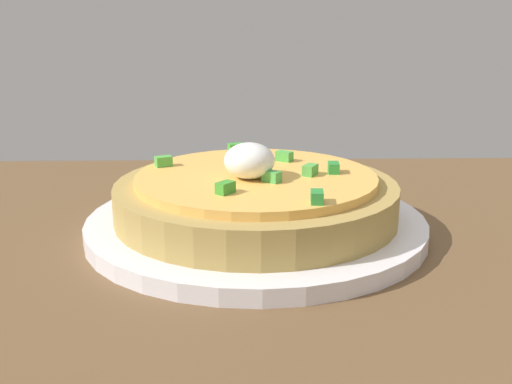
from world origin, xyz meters
TOP-DOWN VIEW (x-y plane):
  - dining_table at (0.00, 0.00)cm, footprint 91.71×69.68cm
  - plate at (-7.27, -10.47)cm, footprint 25.94×25.94cm
  - pizza at (-7.26, -10.44)cm, footprint 21.47×21.47cm

SIDE VIEW (x-z plane):
  - dining_table at x=0.00cm, z-range 0.00..2.41cm
  - plate at x=-7.27cm, z-range 2.41..3.66cm
  - pizza at x=-7.26cm, z-range 2.35..8.36cm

